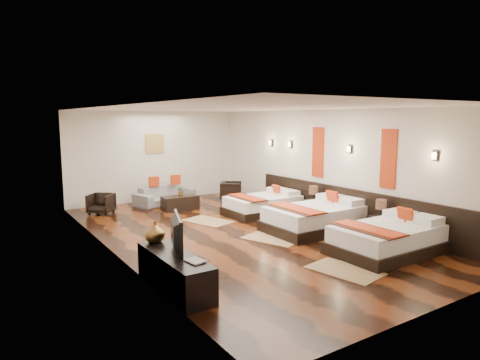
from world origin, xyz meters
TOP-DOWN VIEW (x-y plane):
  - floor at (0.00, 0.00)m, footprint 5.50×9.50m
  - ceiling at (0.00, 0.00)m, footprint 5.50×9.50m
  - back_wall at (0.00, 4.75)m, footprint 5.50×0.01m
  - left_wall at (-2.75, 0.00)m, footprint 0.01×9.50m
  - right_wall at (2.75, 0.00)m, footprint 0.01×9.50m
  - headboard_panel at (2.71, -0.80)m, footprint 0.08×6.60m
  - bed_near at (1.70, -2.79)m, footprint 2.20×1.38m
  - bed_mid at (1.70, -0.78)m, footprint 2.31×1.45m
  - bed_far at (1.70, 1.27)m, footprint 2.00×1.25m
  - nightstand_a at (2.44, -1.99)m, footprint 0.42×0.42m
  - nightstand_b at (2.44, 0.13)m, footprint 0.43×0.43m
  - jute_mat_near at (0.25, -3.03)m, footprint 0.97×1.32m
  - jute_mat_mid at (0.41, -0.80)m, footprint 1.13×1.39m
  - jute_mat_far at (0.02, 1.36)m, footprint 1.08×1.37m
  - tv_console at (-2.50, -2.17)m, footprint 0.50×1.80m
  - tv at (-2.45, -1.99)m, footprint 0.44×0.95m
  - book at (-2.50, -2.67)m, footprint 0.25×0.31m
  - figurine at (-2.50, -1.42)m, footprint 0.44×0.44m
  - sofa at (0.01, 4.03)m, footprint 2.06×1.31m
  - armchair_left at (-2.01, 3.67)m, footprint 0.86×0.86m
  - armchair_right at (1.99, 3.42)m, footprint 0.90×0.90m
  - coffee_table at (0.01, 2.98)m, footprint 1.01×0.53m
  - table_plant at (0.08, 3.05)m, footprint 0.28×0.26m
  - orange_panel_a at (2.73, -1.90)m, footprint 0.04×0.40m
  - orange_panel_b at (2.73, 0.30)m, footprint 0.04×0.40m
  - sconce_near at (2.70, -3.00)m, footprint 0.07×0.12m
  - sconce_mid at (2.70, -0.80)m, footprint 0.07×0.12m
  - sconce_far at (2.70, 1.40)m, footprint 0.07×0.12m
  - sconce_lounge at (2.70, 2.30)m, footprint 0.07×0.12m
  - gold_artwork at (0.00, 4.73)m, footprint 0.60×0.04m

SIDE VIEW (x-z plane):
  - floor at x=0.00m, z-range -0.01..0.01m
  - jute_mat_near at x=0.25m, z-range 0.00..0.01m
  - jute_mat_mid at x=0.41m, z-range 0.00..0.01m
  - jute_mat_far at x=0.02m, z-range 0.00..0.01m
  - coffee_table at x=0.01m, z-range 0.00..0.40m
  - bed_far at x=1.70m, z-range -0.12..0.64m
  - tv_console at x=-2.50m, z-range 0.00..0.55m
  - armchair_left at x=-2.01m, z-range 0.00..0.56m
  - sofa at x=0.01m, z-range 0.00..0.56m
  - bed_near at x=1.70m, z-range -0.13..0.71m
  - nightstand_a at x=2.44m, z-range -0.13..0.71m
  - armchair_right at x=1.99m, z-range 0.00..0.59m
  - nightstand_b at x=2.44m, z-range -0.13..0.73m
  - bed_mid at x=1.70m, z-range -0.14..0.74m
  - headboard_panel at x=2.71m, z-range 0.00..0.90m
  - table_plant at x=0.08m, z-range 0.40..0.68m
  - book at x=-2.50m, z-range 0.55..0.58m
  - figurine at x=-2.50m, z-range 0.55..0.91m
  - tv at x=-2.45m, z-range 0.55..1.10m
  - back_wall at x=0.00m, z-range 0.00..2.80m
  - left_wall at x=-2.75m, z-range 0.00..2.80m
  - right_wall at x=2.75m, z-range 0.00..2.80m
  - orange_panel_a at x=2.73m, z-range 1.05..2.35m
  - orange_panel_b at x=2.73m, z-range 1.05..2.35m
  - gold_artwork at x=0.00m, z-range 1.50..2.10m
  - sconce_near at x=2.70m, z-range 1.76..1.94m
  - sconce_mid at x=2.70m, z-range 1.76..1.94m
  - sconce_far at x=2.70m, z-range 1.76..1.94m
  - sconce_lounge at x=2.70m, z-range 1.76..1.94m
  - ceiling at x=0.00m, z-range 2.79..2.80m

